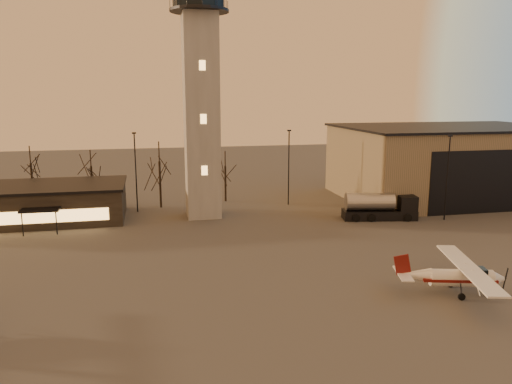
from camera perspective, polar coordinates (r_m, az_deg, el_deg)
ground at (r=33.99m, az=-0.18°, el=-14.82°), size 220.00×220.00×0.00m
control_tower at (r=60.20m, az=-6.33°, el=12.51°), size 6.80×6.80×32.60m
hangar at (r=77.24m, az=21.17°, el=3.22°), size 30.60×20.60×10.30m
terminal at (r=65.04m, az=-25.89°, el=-1.22°), size 25.40×12.20×4.30m
light_poles at (r=61.98m, az=-5.75°, el=2.36°), size 58.50×12.25×10.14m
tree_row at (r=69.97m, az=-18.20°, el=3.31°), size 37.20×9.20×8.80m
cessna_front at (r=41.25m, az=22.54°, el=-9.33°), size 8.89×11.04×3.06m
fuel_truck at (r=61.72m, az=13.89°, el=-1.87°), size 9.02×4.18×3.23m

